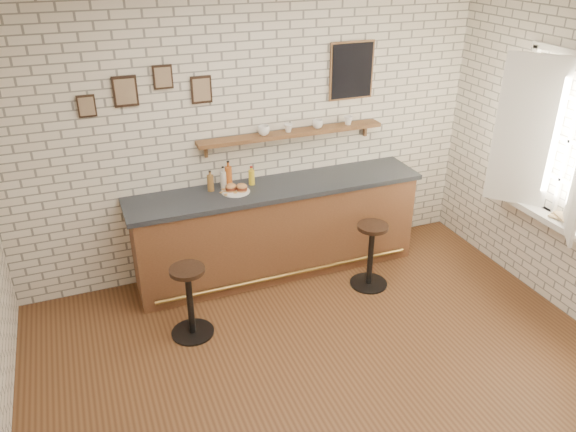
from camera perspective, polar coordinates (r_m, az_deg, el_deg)
name	(u,v)px	position (r m, az deg, el deg)	size (l,w,h in m)	color
ground	(331,373)	(4.96, 4.40, -15.58)	(5.00, 5.00, 0.00)	brown
bar_counter	(277,229)	(5.99, -1.08, -1.32)	(3.10, 0.65, 1.01)	brown
sandwich_plate	(236,192)	(5.65, -5.35, 2.49)	(0.28, 0.28, 0.01)	white
ciabatta_sandwich	(236,187)	(5.63, -5.27, 2.90)	(0.23, 0.16, 0.07)	tan
potato_chips	(234,191)	(5.64, -5.49, 2.53)	(0.26, 0.20, 0.00)	gold
bitters_bottle_brown	(210,183)	(5.68, -7.88, 3.37)	(0.07, 0.07, 0.21)	brown
bitters_bottle_white	(223,180)	(5.70, -6.57, 3.68)	(0.06, 0.06, 0.24)	beige
bitters_bottle_amber	(229,177)	(5.71, -6.05, 3.96)	(0.07, 0.07, 0.29)	#AF531C
condiment_bottle_yellow	(252,177)	(5.78, -3.72, 3.99)	(0.06, 0.06, 0.20)	yellow
bar_stool_left	(190,299)	(5.19, -9.95, -8.34)	(0.40, 0.40, 0.71)	black
bar_stool_right	(371,253)	(5.86, 8.41, -3.76)	(0.39, 0.39, 0.71)	black
wall_shelf	(292,133)	(5.86, 0.40, 8.38)	(2.00, 0.18, 0.18)	brown
shelf_cup_a	(264,130)	(5.73, -2.49, 8.68)	(0.12, 0.12, 0.10)	white
shelf_cup_b	(288,128)	(5.83, 0.04, 8.93)	(0.09, 0.09, 0.08)	white
shelf_cup_c	(318,124)	(5.95, 3.02, 9.31)	(0.11, 0.11, 0.09)	white
shelf_cup_d	(348,120)	(6.10, 6.13, 9.64)	(0.10, 0.10, 0.09)	white
back_wall_decor	(273,78)	(5.72, -1.55, 13.81)	(2.96, 0.02, 0.56)	black
window_sill	(547,216)	(5.93, 24.80, -0.03)	(0.20, 1.35, 0.06)	white
casement_window	(560,143)	(5.64, 25.95, 6.71)	(0.40, 1.30, 1.56)	white
book_lower	(559,220)	(5.80, 25.85, -0.40)	(0.17, 0.23, 0.02)	tan
book_upper	(559,218)	(5.80, 25.79, -0.16)	(0.17, 0.23, 0.02)	tan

